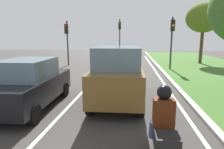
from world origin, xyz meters
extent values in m
plane|color=#383533|center=(0.00, 14.00, 0.00)|extent=(60.00, 60.00, 0.00)
cube|color=silver|center=(-0.70, 14.00, 0.00)|extent=(0.12, 32.00, 0.01)
cube|color=silver|center=(3.60, 14.00, 0.00)|extent=(0.12, 32.00, 0.01)
cube|color=#9E9B93|center=(4.10, 14.00, 0.06)|extent=(0.24, 48.00, 0.12)
cube|color=brown|center=(1.14, 8.61, 0.93)|extent=(1.98, 4.53, 1.10)
cube|color=slate|center=(1.15, 8.46, 1.88)|extent=(1.75, 2.73, 0.80)
cylinder|color=black|center=(0.24, 10.12, 0.38)|extent=(0.23, 0.76, 0.76)
cylinder|color=black|center=(1.99, 10.16, 0.38)|extent=(0.23, 0.76, 0.76)
cylinder|color=black|center=(0.30, 7.06, 0.38)|extent=(0.23, 0.76, 0.76)
cylinder|color=black|center=(2.05, 7.10, 0.38)|extent=(0.23, 0.76, 0.76)
cube|color=black|center=(-2.08, 7.54, 0.74)|extent=(1.89, 4.35, 0.84)
cube|color=slate|center=(-2.08, 7.44, 1.51)|extent=(1.62, 2.15, 0.70)
cylinder|color=black|center=(-2.94, 8.98, 0.32)|extent=(0.24, 0.65, 0.64)
cylinder|color=black|center=(-1.32, 9.03, 0.32)|extent=(0.24, 0.65, 0.64)
cylinder|color=black|center=(-1.23, 6.10, 0.32)|extent=(0.24, 0.65, 0.64)
cube|color=black|center=(2.34, 4.47, 0.58)|extent=(0.29, 1.40, 0.36)
ellipsoid|color=black|center=(2.34, 4.82, 0.80)|extent=(0.28, 0.50, 0.24)
cube|color=black|center=(2.34, 3.92, 0.85)|extent=(0.40, 0.40, 0.32)
cylinder|color=black|center=(2.35, 5.17, 0.30)|extent=(0.10, 0.60, 0.60)
cube|color=#4C1E0C|center=(2.34, 4.42, 1.18)|extent=(0.40, 0.26, 0.60)
sphere|color=black|center=(2.34, 4.45, 1.60)|extent=(0.28, 0.28, 0.28)
cylinder|color=navy|center=(2.17, 4.54, 0.80)|extent=(0.16, 0.30, 0.45)
cylinder|color=navy|center=(2.51, 4.54, 0.80)|extent=(0.16, 0.30, 0.45)
cylinder|color=#2D2D2D|center=(4.93, 17.48, 2.17)|extent=(0.14, 0.14, 4.33)
cube|color=black|center=(4.93, 17.28, 3.64)|extent=(0.32, 0.24, 0.90)
sphere|color=#3F0F0F|center=(4.93, 17.15, 3.92)|extent=(0.20, 0.20, 0.20)
sphere|color=#F2AD19|center=(4.93, 17.15, 3.64)|extent=(0.20, 0.20, 0.20)
sphere|color=black|center=(4.93, 17.15, 3.36)|extent=(0.20, 0.20, 0.20)
cylinder|color=#2D2D2D|center=(-4.60, 19.21, 2.13)|extent=(0.14, 0.14, 4.26)
cube|color=black|center=(-4.60, 19.01, 3.50)|extent=(0.32, 0.24, 0.90)
sphere|color=red|center=(-4.60, 18.88, 3.78)|extent=(0.20, 0.20, 0.20)
sphere|color=#382B0C|center=(-4.60, 18.88, 3.50)|extent=(0.20, 0.20, 0.20)
sphere|color=black|center=(-4.60, 18.88, 3.22)|extent=(0.20, 0.20, 0.20)
cylinder|color=#2D2D2D|center=(0.03, 26.12, 2.53)|extent=(0.14, 0.14, 5.05)
cube|color=black|center=(0.03, 25.92, 4.21)|extent=(0.32, 0.24, 0.90)
sphere|color=red|center=(0.03, 25.79, 4.49)|extent=(0.20, 0.20, 0.20)
sphere|color=#382B0C|center=(0.03, 25.79, 4.21)|extent=(0.20, 0.20, 0.20)
sphere|color=black|center=(0.03, 25.79, 3.93)|extent=(0.20, 0.20, 0.20)
cylinder|color=#4C331E|center=(8.76, 21.61, 1.68)|extent=(0.32, 0.32, 3.36)
ellipsoid|color=#51661E|center=(8.76, 21.61, 4.66)|extent=(3.46, 3.46, 2.94)
camera|label=1|loc=(1.73, 0.88, 2.60)|focal=30.68mm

